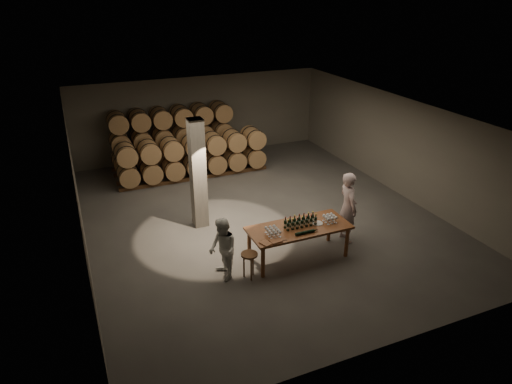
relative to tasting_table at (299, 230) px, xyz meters
name	(u,v)px	position (x,y,z in m)	size (l,w,h in m)	color
room	(198,174)	(-1.80, 2.70, 0.80)	(12.00, 12.00, 12.00)	#504D4B
tasting_table	(299,230)	(0.00, 0.00, 0.00)	(2.60, 1.10, 0.90)	brown
barrel_stack_back	(173,136)	(-1.35, 7.70, 0.40)	(4.70, 0.95, 2.31)	brown
barrel_stack_front	(193,155)	(-0.96, 6.30, 0.03)	(5.48, 0.95, 1.57)	brown
bottle_cluster	(301,222)	(0.04, 0.01, 0.21)	(0.86, 0.23, 0.31)	black
lying_bottles	(305,232)	(-0.02, -0.37, 0.14)	(0.61, 0.08, 0.08)	black
glass_cluster_left	(273,230)	(-0.77, -0.10, 0.23)	(0.30, 0.41, 0.17)	silver
glass_cluster_right	(330,217)	(0.85, -0.06, 0.24)	(0.31, 0.31, 0.19)	silver
plate	(317,223)	(0.52, -0.02, 0.11)	(0.28, 0.28, 0.02)	silver
notebook_near	(276,241)	(-0.84, -0.41, 0.12)	(0.27, 0.22, 0.03)	brown
notebook_corner	(266,243)	(-1.10, -0.41, 0.12)	(0.20, 0.26, 0.02)	brown
pen	(284,240)	(-0.63, -0.45, 0.11)	(0.01, 0.01, 0.13)	black
stool	(249,258)	(-1.49, -0.33, -0.25)	(0.40, 0.40, 0.67)	brown
person_man	(348,207)	(1.63, 0.29, 0.20)	(0.73, 0.48, 1.99)	beige
person_woman	(223,249)	(-2.06, -0.08, -0.01)	(0.76, 0.59, 1.57)	white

